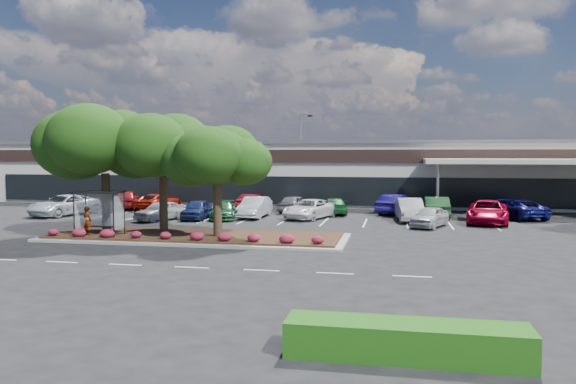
# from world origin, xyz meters

# --- Properties ---
(ground) EXTENTS (160.00, 160.00, 0.00)m
(ground) POSITION_xyz_m (0.00, 0.00, 0.00)
(ground) COLOR black
(ground) RESTS_ON ground
(retail_store) EXTENTS (80.40, 25.20, 6.25)m
(retail_store) POSITION_xyz_m (0.06, 33.91, 3.15)
(retail_store) COLOR beige
(retail_store) RESTS_ON ground
(landscape_island) EXTENTS (18.00, 6.00, 0.26)m
(landscape_island) POSITION_xyz_m (-2.00, 4.00, 0.12)
(landscape_island) COLOR gray
(landscape_island) RESTS_ON ground
(lane_markings) EXTENTS (33.12, 20.06, 0.01)m
(lane_markings) POSITION_xyz_m (-0.14, 10.42, 0.01)
(lane_markings) COLOR silver
(lane_markings) RESTS_ON ground
(shrub_row) EXTENTS (17.00, 0.80, 0.50)m
(shrub_row) POSITION_xyz_m (-2.00, 1.90, 0.51)
(shrub_row) COLOR maroon
(shrub_row) RESTS_ON landscape_island
(bus_shelter) EXTENTS (2.75, 1.55, 2.59)m
(bus_shelter) POSITION_xyz_m (-7.50, 2.95, 2.31)
(bus_shelter) COLOR black
(bus_shelter) RESTS_ON landscape_island
(island_tree_west) EXTENTS (7.20, 7.20, 7.89)m
(island_tree_west) POSITION_xyz_m (-8.00, 4.50, 4.21)
(island_tree_west) COLOR #13370C
(island_tree_west) RESTS_ON landscape_island
(island_tree_mid) EXTENTS (6.60, 6.60, 7.32)m
(island_tree_mid) POSITION_xyz_m (-4.50, 5.20, 3.92)
(island_tree_mid) COLOR #13370C
(island_tree_mid) RESTS_ON landscape_island
(island_tree_east) EXTENTS (5.80, 5.80, 6.50)m
(island_tree_east) POSITION_xyz_m (-0.50, 3.70, 3.51)
(island_tree_east) COLOR #13370C
(island_tree_east) RESTS_ON landscape_island
(hedge_south_east) EXTENTS (6.00, 1.30, 0.90)m
(hedge_south_east) POSITION_xyz_m (10.00, -13.50, 0.45)
(hedge_south_east) COLOR #1D550F
(hedge_south_east) RESTS_ON ground
(conifer_north_west) EXTENTS (4.40, 4.40, 10.00)m
(conifer_north_west) POSITION_xyz_m (-30.00, 46.00, 5.00)
(conifer_north_west) COLOR #13370C
(conifer_north_west) RESTS_ON ground
(person_waiting) EXTENTS (0.71, 0.59, 1.68)m
(person_waiting) POSITION_xyz_m (-8.11, 2.52, 1.10)
(person_waiting) COLOR #594C47
(person_waiting) RESTS_ON landscape_island
(light_pole) EXTENTS (1.41, 0.78, 8.98)m
(light_pole) POSITION_xyz_m (0.36, 27.96, 3.95)
(light_pole) COLOR gray
(light_pole) RESTS_ON ground
(car_0) EXTENTS (4.25, 6.53, 1.67)m
(car_0) POSITION_xyz_m (-16.92, 13.80, 0.84)
(car_0) COLOR silver
(car_0) RESTS_ON ground
(car_1) EXTENTS (3.39, 4.64, 1.47)m
(car_1) POSITION_xyz_m (-7.79, 12.17, 0.73)
(car_1) COLOR #BCBCBC
(car_1) RESTS_ON ground
(car_2) EXTENTS (3.01, 4.97, 1.35)m
(car_2) POSITION_xyz_m (-3.44, 13.96, 0.67)
(car_2) COLOR #1B4A28
(car_2) RESTS_ON ground
(car_3) EXTENTS (2.17, 4.51, 1.48)m
(car_3) POSITION_xyz_m (-5.36, 13.44, 0.74)
(car_3) COLOR navy
(car_3) RESTS_ON ground
(car_4) EXTENTS (1.82, 4.96, 1.62)m
(car_4) POSITION_xyz_m (-1.25, 15.29, 0.81)
(car_4) COLOR silver
(car_4) RESTS_ON ground
(car_5) EXTENTS (4.19, 5.90, 1.49)m
(car_5) POSITION_xyz_m (3.13, 15.43, 0.75)
(car_5) COLOR white
(car_5) RESTS_ON ground
(car_6) EXTENTS (3.14, 4.52, 1.43)m
(car_6) POSITION_xyz_m (11.98, 12.02, 0.71)
(car_6) COLOR #B7B7B7
(car_6) RESTS_ON ground
(car_7) EXTENTS (2.31, 5.27, 1.68)m
(car_7) POSITION_xyz_m (10.72, 15.41, 0.84)
(car_7) COLOR #BABABA
(car_7) RESTS_ON ground
(car_8) EXTENTS (3.69, 6.39, 1.67)m
(car_8) POSITION_xyz_m (16.23, 14.98, 0.84)
(car_8) COLOR maroon
(car_8) RESTS_ON ground
(car_9) EXTENTS (3.68, 5.45, 1.72)m
(car_9) POSITION_xyz_m (-14.52, 19.96, 0.86)
(car_9) COLOR maroon
(car_9) RESTS_ON ground
(car_10) EXTENTS (3.11, 5.57, 1.47)m
(car_10) POSITION_xyz_m (-11.15, 19.32, 0.74)
(car_10) COLOR #9A190C
(car_10) RESTS_ON ground
(car_11) EXTENTS (1.99, 4.27, 1.35)m
(car_11) POSITION_xyz_m (-3.24, 22.00, 0.68)
(car_11) COLOR maroon
(car_11) RESTS_ON ground
(car_12) EXTENTS (2.63, 4.64, 1.49)m
(car_12) POSITION_xyz_m (1.16, 19.73, 0.74)
(car_12) COLOR slate
(car_12) RESTS_ON ground
(car_13) EXTENTS (2.85, 5.01, 1.37)m
(car_13) POSITION_xyz_m (4.63, 18.93, 0.68)
(car_13) COLOR #165223
(car_13) RESTS_ON ground
(car_14) EXTENTS (3.39, 5.27, 1.64)m
(car_14) POSITION_xyz_m (9.68, 20.17, 0.82)
(car_14) COLOR #140D55
(car_14) RESTS_ON ground
(car_15) EXTENTS (1.88, 5.18, 1.70)m
(car_15) POSITION_xyz_m (12.75, 17.70, 0.85)
(car_15) COLOR #1A421E
(car_15) RESTS_ON ground
(car_16) EXTENTS (3.47, 5.47, 1.41)m
(car_16) POSITION_xyz_m (18.45, 20.65, 0.70)
(car_16) COLOR #10125D
(car_16) RESTS_ON ground
(car_17) EXTENTS (4.19, 5.97, 1.51)m
(car_17) POSITION_xyz_m (18.98, 18.44, 0.76)
(car_17) COLOR #0D0F59
(car_17) RESTS_ON ground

